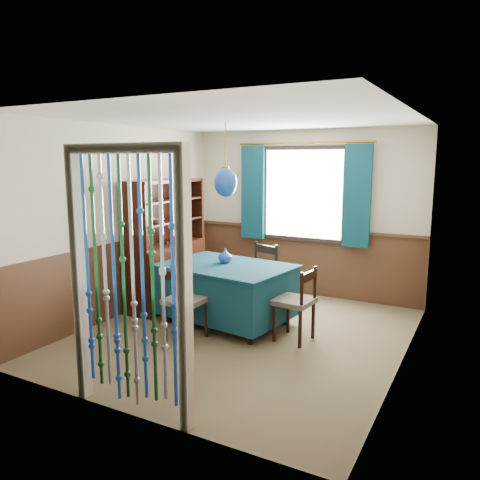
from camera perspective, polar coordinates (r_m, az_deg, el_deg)
The scene contains 22 objects.
floor at distance 5.68m, azimuth 0.33°, elevation -11.46°, with size 4.00×4.00×0.00m, color brown.
ceiling at distance 5.32m, azimuth 0.35°, elevation 14.55°, with size 4.00×4.00×0.00m, color silver.
wall_back at distance 7.17m, azimuth 7.84°, elevation 3.21°, with size 3.60×3.60×0.00m, color beige.
wall_front at distance 3.74m, azimuth -14.16°, elevation -2.97°, with size 3.60×3.60×0.00m, color beige.
wall_left at distance 6.39m, azimuth -14.09°, elevation 2.22°, with size 4.00×4.00×0.00m, color beige.
wall_right at distance 4.80m, azimuth 19.70°, elevation -0.48°, with size 4.00×4.00×0.00m, color beige.
wainscot_back at distance 7.28m, azimuth 7.66°, elevation -2.68°, with size 3.60×3.60×0.00m, color #4A2C1C.
wainscot_front at distance 3.98m, azimuth -13.56°, elevation -13.54°, with size 3.60×3.60×0.00m, color #4A2C1C.
wainscot_left at distance 6.52m, azimuth -13.72°, elevation -4.34°, with size 4.00×4.00×0.00m, color #4A2C1C.
wainscot_right at distance 4.98m, azimuth 19.04°, elevation -8.98°, with size 4.00×4.00×0.00m, color #4A2C1C.
window at distance 7.10m, azimuth 7.76°, elevation 5.57°, with size 1.32×0.12×1.42m, color black.
doorway at distance 3.83m, azimuth -13.43°, elevation -5.73°, with size 1.16×0.12×2.18m, color silver, non-canonical shape.
dining_table at distance 5.92m, azimuth -1.69°, elevation -6.07°, with size 1.71×1.29×0.76m.
chair_near at distance 5.42m, azimuth -6.83°, elevation -7.44°, with size 0.43×0.41×0.86m.
chair_far at distance 6.40m, azimuth 2.21°, elevation -4.40°, with size 0.57×0.55×0.93m.
chair_left at distance 6.51m, azimuth -8.72°, elevation -4.31°, with size 0.44×0.46×0.92m.
chair_right at distance 5.40m, azimuth 6.91°, elevation -7.52°, with size 0.44×0.46×0.86m.
sideboard at distance 6.76m, azimuth -9.05°, elevation -2.67°, with size 0.50×1.38×1.79m.
pendant_lamp at distance 5.71m, azimuth -1.76°, elevation 7.07°, with size 0.28×0.28×0.89m.
vase_table at distance 5.95m, azimuth -1.82°, elevation -1.98°, with size 0.16×0.16×0.17m, color #16419C.
bowl_shelf at distance 6.43m, azimuth -10.07°, elevation 2.37°, with size 0.21×0.21×0.05m, color beige.
vase_sideboard at distance 6.89m, azimuth -7.29°, elevation 0.75°, with size 0.18×0.18×0.19m, color beige.
Camera 1 is at (2.48, -4.68, 2.05)m, focal length 35.00 mm.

